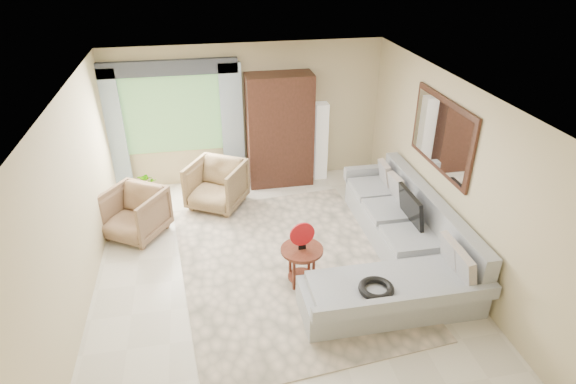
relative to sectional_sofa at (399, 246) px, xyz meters
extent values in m
plane|color=silver|center=(-1.78, 0.18, -0.28)|extent=(6.00, 6.00, 0.00)
cube|color=beige|center=(-1.58, 0.23, -0.27)|extent=(3.36, 4.26, 0.02)
cube|color=#A5A8AD|center=(0.22, 0.68, -0.08)|extent=(0.90, 2.40, 0.40)
cube|color=#A5A8AD|center=(-0.48, -0.92, -0.08)|extent=(2.30, 0.80, 0.40)
cube|color=#A5A8AD|center=(0.57, 0.28, 0.37)|extent=(0.20, 3.20, 0.50)
cube|color=#A5A8AD|center=(0.22, 1.96, 0.23)|extent=(0.90, 0.16, 0.22)
cube|color=#A5A8AD|center=(-0.48, -1.37, 0.21)|extent=(2.30, 0.10, 0.18)
cube|color=black|center=(0.27, 0.33, 0.44)|extent=(0.14, 0.74, 0.48)
torus|color=black|center=(-0.78, -1.12, 0.26)|extent=(0.43, 0.43, 0.09)
cylinder|color=#471D13|center=(-1.48, -0.20, 0.27)|extent=(0.57, 0.57, 0.04)
cylinder|color=#471D13|center=(-1.48, -0.20, -0.03)|extent=(0.38, 0.38, 0.51)
cylinder|color=#AF1116|center=(-1.48, -0.20, 0.52)|extent=(0.34, 0.06, 0.34)
imported|color=#836347|center=(-3.80, 1.48, 0.11)|extent=(1.17, 1.18, 0.79)
imported|color=#937950|center=(-2.48, 2.18, 0.13)|extent=(1.21, 1.21, 0.82)
imported|color=#999999|center=(-3.73, 2.62, 0.00)|extent=(0.60, 0.55, 0.56)
cube|color=black|center=(-1.23, 2.90, 0.77)|extent=(1.20, 0.55, 2.10)
cube|color=silver|center=(-0.43, 2.96, 0.47)|extent=(0.24, 0.24, 1.50)
cube|color=#669E59|center=(-3.13, 3.15, 1.12)|extent=(1.80, 0.04, 1.40)
cube|color=#9EB7CC|center=(-4.18, 3.06, 0.87)|extent=(0.40, 0.08, 2.30)
cube|color=#9EB7CC|center=(-2.08, 3.06, 0.87)|extent=(0.40, 0.08, 2.30)
cube|color=#1E232D|center=(-3.13, 3.08, 1.97)|extent=(2.40, 0.12, 0.26)
cube|color=black|center=(0.69, 0.53, 1.47)|extent=(0.04, 1.70, 1.05)
cube|color=white|center=(0.66, 0.53, 1.47)|extent=(0.02, 1.54, 0.90)
camera|label=1|loc=(-2.66, -5.32, 3.99)|focal=30.00mm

